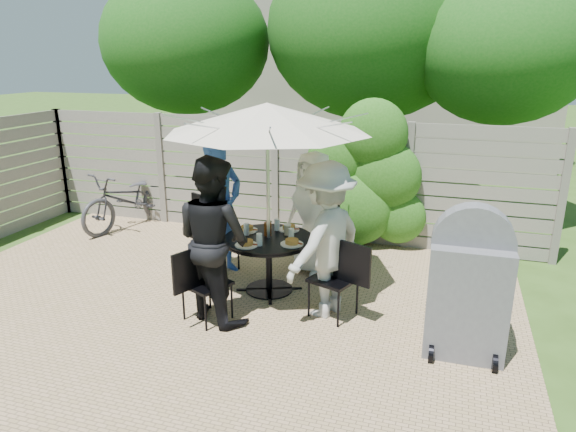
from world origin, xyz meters
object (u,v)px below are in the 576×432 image
(glass_front, at_px, (259,240))
(bicycle, at_px, (129,199))
(chair_right, at_px, (334,294))
(syrup_jug, at_px, (268,229))
(person_left, at_px, (220,207))
(plate_front, at_px, (246,244))
(person_right, at_px, (325,241))
(umbrella, at_px, (267,118))
(person_back, at_px, (313,213))
(chair_front, at_px, (206,299))
(glass_left, at_px, (246,229))
(coffee_cup, at_px, (287,230))
(chair_left, at_px, (215,249))
(plate_back, at_px, (289,228))
(bbq_grill, at_px, (468,288))
(glass_right, at_px, (291,234))
(plate_right, at_px, (292,243))
(glass_back, at_px, (277,225))
(patio_table, at_px, (269,254))
(person_front, at_px, (214,240))
(plate_left, at_px, (247,229))
(chair_back, at_px, (319,250))

(glass_front, height_order, bicycle, bicycle)
(chair_right, distance_m, glass_front, 1.02)
(glass_front, bearing_deg, syrup_jug, 94.52)
(person_left, bearing_deg, bicycle, 83.93)
(person_left, height_order, plate_front, person_left)
(person_left, relative_size, person_right, 1.06)
(umbrella, height_order, person_back, umbrella)
(chair_front, height_order, glass_left, chair_front)
(umbrella, bearing_deg, person_right, -23.52)
(coffee_cup, bearing_deg, chair_right, -37.74)
(chair_left, bearing_deg, chair_right, 3.33)
(chair_front, distance_m, plate_back, 1.40)
(glass_front, bearing_deg, bbq_grill, -10.06)
(glass_front, distance_m, coffee_cup, 0.48)
(glass_right, bearing_deg, plate_right, -69.78)
(plate_back, height_order, glass_back, glass_back)
(chair_left, xyz_separation_m, chair_front, (0.50, -1.27, -0.03))
(glass_back, xyz_separation_m, glass_right, (0.27, -0.29, 0.00))
(patio_table, distance_m, bbq_grill, 2.31)
(plate_front, bearing_deg, person_back, 66.48)
(chair_left, bearing_deg, plate_right, 3.29)
(person_right, bearing_deg, plate_back, -113.45)
(glass_back, bearing_deg, umbrella, -91.52)
(chair_left, height_order, person_front, person_front)
(chair_left, distance_m, glass_right, 1.31)
(person_left, bearing_deg, glass_right, -84.50)
(person_right, height_order, plate_left, person_right)
(patio_table, relative_size, chair_right, 1.53)
(person_right, bearing_deg, bicycle, -93.70)
(bicycle, bearing_deg, plate_front, -18.96)
(person_back, relative_size, plate_back, 6.15)
(glass_right, bearing_deg, syrup_jug, 166.22)
(patio_table, bearing_deg, glass_right, -1.52)
(plate_right, distance_m, glass_front, 0.37)
(plate_front, bearing_deg, glass_left, 111.98)
(plate_left, bearing_deg, person_front, -90.07)
(patio_table, relative_size, glass_left, 9.87)
(person_left, bearing_deg, glass_front, -105.52)
(person_right, distance_m, coffee_cup, 0.77)
(syrup_jug, distance_m, bbq_grill, 2.36)
(chair_back, bearing_deg, person_back, 4.95)
(plate_back, bearing_deg, patio_table, -113.52)
(chair_right, distance_m, coffee_cup, 1.01)
(person_front, bearing_deg, plate_back, -90.00)
(person_left, relative_size, coffee_cup, 15.05)
(person_right, relative_size, plate_left, 6.54)
(person_back, xyz_separation_m, glass_front, (-0.34, -1.04, -0.04))
(chair_front, relative_size, person_front, 0.49)
(chair_front, distance_m, coffee_cup, 1.28)
(chair_front, bearing_deg, person_front, -0.09)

